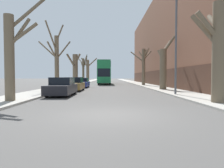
% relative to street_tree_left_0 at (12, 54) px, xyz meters
% --- Properties ---
extents(ground_plane, '(300.00, 300.00, 0.00)m').
position_rel_street_tree_left_0_xyz_m(ground_plane, '(5.59, -3.78, -2.83)').
color(ground_plane, '#4C4947').
extents(sidewalk_left, '(2.98, 120.00, 0.12)m').
position_rel_street_tree_left_0_xyz_m(sidewalk_left, '(-0.69, 46.22, -2.77)').
color(sidewalk_left, '#A39E93').
rests_on(sidewalk_left, ground).
extents(sidewalk_right, '(2.98, 120.00, 0.12)m').
position_rel_street_tree_left_0_xyz_m(sidewalk_right, '(11.88, 46.22, -2.77)').
color(sidewalk_right, '#A39E93').
rests_on(sidewalk_right, ground).
extents(building_facade_right, '(10.08, 47.55, 15.09)m').
position_rel_street_tree_left_0_xyz_m(building_facade_right, '(18.36, 25.65, 4.71)').
color(building_facade_right, brown).
rests_on(building_facade_right, ground).
extents(street_tree_left_0, '(2.06, 1.80, 6.59)m').
position_rel_street_tree_left_0_xyz_m(street_tree_left_0, '(0.00, 0.00, 0.00)').
color(street_tree_left_0, brown).
rests_on(street_tree_left_0, ground).
extents(street_tree_left_1, '(3.91, 3.34, 7.48)m').
position_rel_street_tree_left_0_xyz_m(street_tree_left_1, '(-0.32, 10.85, 0.67)').
color(street_tree_left_1, brown).
rests_on(street_tree_left_1, ground).
extents(street_tree_left_2, '(2.01, 3.98, 5.39)m').
position_rel_street_tree_left_0_xyz_m(street_tree_left_2, '(-0.15, 22.25, 0.00)').
color(street_tree_left_2, brown).
rests_on(street_tree_left_2, ground).
extents(street_tree_left_3, '(2.21, 2.92, 6.59)m').
position_rel_street_tree_left_0_xyz_m(street_tree_left_3, '(-0.11, 32.92, 0.38)').
color(street_tree_left_3, brown).
rests_on(street_tree_left_3, ground).
extents(street_tree_left_4, '(4.46, 3.07, 7.30)m').
position_rel_street_tree_left_0_xyz_m(street_tree_left_4, '(-0.35, 44.20, 0.66)').
color(street_tree_left_4, brown).
rests_on(street_tree_left_4, ground).
extents(street_tree_right_0, '(2.67, 2.31, 5.46)m').
position_rel_street_tree_left_0_xyz_m(street_tree_right_0, '(11.48, -0.89, 0.17)').
color(street_tree_right_0, brown).
rests_on(street_tree_right_0, ground).
extents(street_tree_right_1, '(1.77, 2.33, 5.89)m').
position_rel_street_tree_left_0_xyz_m(street_tree_right_1, '(11.58, 10.32, -0.21)').
color(street_tree_right_1, brown).
rests_on(street_tree_right_1, ground).
extents(street_tree_right_2, '(3.73, 3.29, 6.11)m').
position_rel_street_tree_left_0_xyz_m(street_tree_right_2, '(11.33, 21.64, 0.61)').
color(street_tree_right_2, brown).
rests_on(street_tree_right_2, ground).
extents(double_decker_bus, '(2.48, 10.49, 4.53)m').
position_rel_street_tree_left_0_xyz_m(double_decker_bus, '(4.68, 28.73, -0.26)').
color(double_decker_bus, '#1E7F47').
rests_on(double_decker_bus, ground).
extents(parked_car_0, '(1.80, 4.29, 1.44)m').
position_rel_street_tree_left_0_xyz_m(parked_car_0, '(1.86, 4.22, -2.14)').
color(parked_car_0, black).
rests_on(parked_car_0, ground).
extents(parked_car_1, '(1.82, 4.12, 1.44)m').
position_rel_street_tree_left_0_xyz_m(parked_car_1, '(1.86, 9.77, -2.15)').
color(parked_car_1, olive).
rests_on(parked_car_1, ground).
extents(parked_car_2, '(1.79, 3.97, 1.33)m').
position_rel_street_tree_left_0_xyz_m(parked_car_2, '(1.86, 15.79, -2.19)').
color(parked_car_2, navy).
rests_on(parked_car_2, ground).
extents(lamp_post, '(1.40, 0.20, 8.55)m').
position_rel_street_tree_left_0_xyz_m(lamp_post, '(10.74, 4.05, 1.91)').
color(lamp_post, '#4C4F54').
rests_on(lamp_post, ground).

